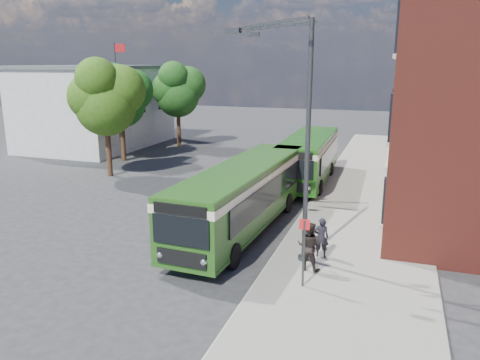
% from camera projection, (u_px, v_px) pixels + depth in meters
% --- Properties ---
extents(ground, '(120.00, 120.00, 0.00)m').
position_uv_depth(ground, '(200.00, 231.00, 21.50)').
color(ground, '#29292B').
rests_on(ground, ground).
extents(pavement, '(6.00, 48.00, 0.15)m').
position_uv_depth(pavement, '(369.00, 197.00, 26.64)').
color(pavement, gray).
rests_on(pavement, ground).
extents(kerb_line, '(0.12, 48.00, 0.01)m').
position_uv_depth(kerb_line, '(316.00, 194.00, 27.61)').
color(kerb_line, beige).
rests_on(kerb_line, ground).
extents(white_building, '(9.40, 13.40, 7.30)m').
position_uv_depth(white_building, '(97.00, 106.00, 42.76)').
color(white_building, beige).
rests_on(white_building, ground).
extents(flagpole, '(0.95, 0.10, 9.00)m').
position_uv_depth(flagpole, '(118.00, 97.00, 36.12)').
color(flagpole, '#35373A').
rests_on(flagpole, ground).
extents(street_lamp, '(2.96, 2.38, 9.00)m').
position_uv_depth(street_lamp, '(298.00, 140.00, 16.99)').
color(street_lamp, '#35373A').
rests_on(street_lamp, ground).
extents(bus_stop_sign, '(0.35, 0.08, 2.52)m').
position_uv_depth(bus_stop_sign, '(304.00, 249.00, 15.53)').
color(bus_stop_sign, '#35373A').
rests_on(bus_stop_sign, ground).
extents(bus_front, '(3.16, 12.22, 3.02)m').
position_uv_depth(bus_front, '(244.00, 191.00, 21.30)').
color(bus_front, '#245217').
rests_on(bus_front, ground).
extents(bus_rear, '(2.79, 9.98, 3.02)m').
position_uv_depth(bus_rear, '(309.00, 155.00, 29.72)').
color(bus_rear, '#1C5312').
rests_on(bus_rear, ground).
extents(pedestrian_a, '(0.65, 0.50, 1.58)m').
position_uv_depth(pedestrian_a, '(321.00, 237.00, 18.09)').
color(pedestrian_a, black).
rests_on(pedestrian_a, pavement).
extents(pedestrian_b, '(0.95, 0.78, 1.81)m').
position_uv_depth(pedestrian_b, '(309.00, 246.00, 16.94)').
color(pedestrian_b, black).
rests_on(pedestrian_b, pavement).
extents(tree_left, '(4.67, 4.44, 7.89)m').
position_uv_depth(tree_left, '(105.00, 97.00, 30.66)').
color(tree_left, '#362013').
rests_on(tree_left, ground).
extents(tree_mid, '(4.45, 4.24, 7.52)m').
position_uv_depth(tree_mid, '(120.00, 95.00, 35.66)').
color(tree_mid, '#362013').
rests_on(tree_mid, ground).
extents(tree_right, '(4.56, 4.33, 7.69)m').
position_uv_depth(tree_right, '(178.00, 89.00, 42.04)').
color(tree_right, '#362013').
rests_on(tree_right, ground).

